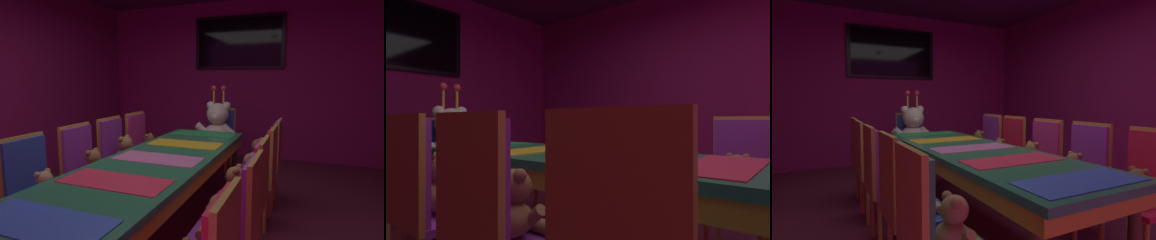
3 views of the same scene
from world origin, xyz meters
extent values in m
plane|color=#591E33|center=(0.00, 0.00, 0.00)|extent=(7.90, 7.90, 0.00)
cube|color=#8C1959|center=(0.00, 3.20, 1.40)|extent=(5.20, 0.12, 2.80)
cube|color=#26724C|center=(0.00, 0.00, 0.71)|extent=(0.90, 2.94, 0.05)
cube|color=gold|center=(0.00, 0.00, 0.64)|extent=(0.88, 2.88, 0.10)
cylinder|color=#4C3826|center=(0.38, 1.32, 0.34)|extent=(0.07, 0.07, 0.69)
cylinder|color=#4C3826|center=(-0.38, 1.32, 0.34)|extent=(0.07, 0.07, 0.69)
cube|color=blue|center=(0.00, -1.25, 0.74)|extent=(0.77, 0.32, 0.01)
cube|color=#E52D4C|center=(0.00, -0.62, 0.74)|extent=(0.77, 0.32, 0.01)
cube|color=pink|center=(0.00, 0.00, 0.74)|extent=(0.77, 0.32, 0.01)
cube|color=yellow|center=(0.00, 0.62, 0.74)|extent=(0.77, 0.32, 0.01)
cube|color=green|center=(0.00, 1.25, 0.74)|extent=(0.77, 0.32, 0.01)
cube|color=#2D47B2|center=(-0.72, -0.58, 0.44)|extent=(0.40, 0.40, 0.04)
cube|color=#2D47B2|center=(-0.90, -0.58, 0.71)|extent=(0.05, 0.38, 0.50)
cube|color=gold|center=(-0.92, -0.58, 0.71)|extent=(0.03, 0.41, 0.55)
cylinder|color=gold|center=(-0.56, -0.42, 0.21)|extent=(0.04, 0.04, 0.42)
cylinder|color=gold|center=(-0.88, -0.42, 0.21)|extent=(0.04, 0.04, 0.42)
cylinder|color=gold|center=(-0.88, -0.74, 0.21)|extent=(0.04, 0.04, 0.42)
ellipsoid|color=tan|center=(-0.72, -0.58, 0.53)|extent=(0.16, 0.16, 0.13)
sphere|color=tan|center=(-0.70, -0.58, 0.65)|extent=(0.13, 0.13, 0.13)
sphere|color=tan|center=(-0.66, -0.58, 0.64)|extent=(0.05, 0.05, 0.05)
sphere|color=tan|center=(-0.72, -0.53, 0.70)|extent=(0.05, 0.05, 0.05)
sphere|color=tan|center=(-0.72, -0.63, 0.70)|extent=(0.05, 0.05, 0.05)
cylinder|color=tan|center=(-0.68, -0.49, 0.55)|extent=(0.05, 0.12, 0.11)
cylinder|color=tan|center=(-0.68, -0.66, 0.55)|extent=(0.05, 0.12, 0.11)
cylinder|color=tan|center=(-0.61, -0.53, 0.49)|extent=(0.06, 0.12, 0.06)
cylinder|color=tan|center=(-0.61, -0.62, 0.49)|extent=(0.06, 0.12, 0.06)
cube|color=purple|center=(-0.73, 0.03, 0.44)|extent=(0.40, 0.40, 0.04)
cube|color=purple|center=(-0.91, 0.03, 0.71)|extent=(0.05, 0.38, 0.50)
cube|color=gold|center=(-0.93, 0.03, 0.71)|extent=(0.03, 0.41, 0.55)
cylinder|color=gold|center=(-0.57, 0.19, 0.21)|extent=(0.04, 0.04, 0.42)
cylinder|color=gold|center=(-0.57, -0.13, 0.21)|extent=(0.04, 0.04, 0.42)
cylinder|color=gold|center=(-0.89, 0.19, 0.21)|extent=(0.04, 0.04, 0.42)
cylinder|color=gold|center=(-0.89, -0.13, 0.21)|extent=(0.04, 0.04, 0.42)
ellipsoid|color=olive|center=(-0.73, 0.03, 0.54)|extent=(0.18, 0.18, 0.15)
sphere|color=olive|center=(-0.71, 0.03, 0.67)|extent=(0.15, 0.15, 0.15)
sphere|color=#AE7747|center=(-0.66, 0.03, 0.66)|extent=(0.06, 0.06, 0.06)
sphere|color=olive|center=(-0.73, 0.08, 0.73)|extent=(0.06, 0.06, 0.06)
sphere|color=olive|center=(-0.73, -0.03, 0.73)|extent=(0.06, 0.06, 0.06)
cylinder|color=olive|center=(-0.69, 0.12, 0.56)|extent=(0.05, 0.13, 0.12)
cylinder|color=olive|center=(-0.69, -0.06, 0.56)|extent=(0.05, 0.13, 0.12)
cylinder|color=olive|center=(-0.61, 0.08, 0.49)|extent=(0.06, 0.14, 0.06)
cylinder|color=olive|center=(-0.61, -0.02, 0.49)|extent=(0.06, 0.14, 0.06)
cube|color=purple|center=(-0.73, 0.58, 0.44)|extent=(0.40, 0.40, 0.04)
cube|color=purple|center=(-0.91, 0.58, 0.71)|extent=(0.05, 0.38, 0.50)
cube|color=gold|center=(-0.94, 0.58, 0.71)|extent=(0.03, 0.41, 0.55)
cylinder|color=gold|center=(-0.57, 0.74, 0.21)|extent=(0.04, 0.04, 0.42)
cylinder|color=gold|center=(-0.57, 0.42, 0.21)|extent=(0.04, 0.04, 0.42)
cylinder|color=gold|center=(-0.89, 0.74, 0.21)|extent=(0.04, 0.04, 0.42)
cylinder|color=gold|center=(-0.89, 0.42, 0.21)|extent=(0.04, 0.04, 0.42)
ellipsoid|color=#9E7247|center=(-0.73, 0.58, 0.55)|extent=(0.20, 0.20, 0.16)
sphere|color=#9E7247|center=(-0.72, 0.58, 0.70)|extent=(0.16, 0.16, 0.16)
sphere|color=tan|center=(-0.66, 0.58, 0.68)|extent=(0.06, 0.06, 0.06)
sphere|color=#9E7247|center=(-0.73, 0.64, 0.76)|extent=(0.06, 0.06, 0.06)
sphere|color=#9E7247|center=(-0.73, 0.52, 0.76)|extent=(0.06, 0.06, 0.06)
cylinder|color=#9E7247|center=(-0.69, 0.68, 0.57)|extent=(0.06, 0.14, 0.13)
cylinder|color=#9E7247|center=(-0.69, 0.48, 0.57)|extent=(0.06, 0.14, 0.13)
cylinder|color=#9E7247|center=(-0.60, 0.64, 0.49)|extent=(0.07, 0.15, 0.07)
cylinder|color=#9E7247|center=(-0.60, 0.53, 0.49)|extent=(0.07, 0.15, 0.07)
cube|color=#CC338C|center=(-0.72, 1.12, 0.44)|extent=(0.40, 0.40, 0.04)
cube|color=#CC338C|center=(-0.90, 1.12, 0.71)|extent=(0.05, 0.38, 0.50)
cube|color=gold|center=(-0.92, 1.12, 0.71)|extent=(0.03, 0.41, 0.55)
cylinder|color=gold|center=(-0.56, 1.28, 0.21)|extent=(0.04, 0.04, 0.42)
cylinder|color=gold|center=(-0.56, 0.96, 0.21)|extent=(0.04, 0.04, 0.42)
cylinder|color=gold|center=(-0.88, 1.28, 0.21)|extent=(0.04, 0.04, 0.42)
cylinder|color=gold|center=(-0.88, 0.96, 0.21)|extent=(0.04, 0.04, 0.42)
ellipsoid|color=brown|center=(-0.72, 1.12, 0.53)|extent=(0.16, 0.16, 0.13)
sphere|color=brown|center=(-0.70, 1.12, 0.65)|extent=(0.13, 0.13, 0.13)
sphere|color=#99663C|center=(-0.66, 1.12, 0.64)|extent=(0.05, 0.05, 0.05)
sphere|color=brown|center=(-0.72, 1.16, 0.70)|extent=(0.05, 0.05, 0.05)
sphere|color=brown|center=(-0.72, 1.07, 0.70)|extent=(0.05, 0.05, 0.05)
cylinder|color=brown|center=(-0.69, 1.20, 0.54)|extent=(0.05, 0.11, 0.11)
cylinder|color=brown|center=(-0.69, 1.03, 0.54)|extent=(0.05, 0.11, 0.11)
cylinder|color=brown|center=(-0.61, 1.16, 0.49)|extent=(0.06, 0.12, 0.06)
cylinder|color=brown|center=(-0.61, 1.07, 0.49)|extent=(0.06, 0.12, 0.06)
cube|color=purple|center=(0.73, -0.55, 0.44)|extent=(0.40, 0.40, 0.04)
cube|color=purple|center=(0.91, -0.55, 0.71)|extent=(0.05, 0.38, 0.50)
cube|color=gold|center=(0.94, -0.55, 0.71)|extent=(0.03, 0.41, 0.55)
ellipsoid|color=olive|center=(0.73, -0.55, 0.53)|extent=(0.17, 0.17, 0.14)
sphere|color=olive|center=(0.72, -0.55, 0.66)|extent=(0.14, 0.14, 0.14)
sphere|color=#AE7747|center=(0.67, -0.55, 0.65)|extent=(0.05, 0.05, 0.05)
sphere|color=olive|center=(0.73, -0.60, 0.71)|extent=(0.05, 0.05, 0.05)
sphere|color=olive|center=(0.73, -0.50, 0.71)|extent=(0.05, 0.05, 0.05)
cylinder|color=olive|center=(0.70, -0.63, 0.55)|extent=(0.05, 0.12, 0.11)
cylinder|color=olive|center=(0.70, -0.47, 0.55)|extent=(0.05, 0.12, 0.11)
cylinder|color=olive|center=(0.62, -0.60, 0.49)|extent=(0.06, 0.13, 0.06)
cylinder|color=olive|center=(0.62, -0.51, 0.49)|extent=(0.06, 0.13, 0.06)
cube|color=#CC338C|center=(0.71, -0.02, 0.44)|extent=(0.40, 0.40, 0.04)
cube|color=#CC338C|center=(0.89, -0.02, 0.71)|extent=(0.05, 0.38, 0.50)
cube|color=gold|center=(0.91, -0.02, 0.71)|extent=(0.03, 0.41, 0.55)
cylinder|color=gold|center=(0.87, 0.14, 0.21)|extent=(0.04, 0.04, 0.42)
cylinder|color=gold|center=(0.55, 0.14, 0.21)|extent=(0.04, 0.04, 0.42)
cylinder|color=gold|center=(0.55, -0.18, 0.21)|extent=(0.04, 0.04, 0.42)
ellipsoid|color=olive|center=(0.71, -0.02, 0.54)|extent=(0.18, 0.18, 0.15)
sphere|color=olive|center=(0.70, -0.02, 0.67)|extent=(0.15, 0.15, 0.15)
sphere|color=#AE7747|center=(0.65, -0.02, 0.66)|extent=(0.06, 0.06, 0.06)
sphere|color=olive|center=(0.71, -0.07, 0.73)|extent=(0.06, 0.06, 0.06)
sphere|color=olive|center=(0.71, 0.04, 0.73)|extent=(0.06, 0.06, 0.06)
cylinder|color=olive|center=(0.67, -0.11, 0.56)|extent=(0.05, 0.13, 0.12)
cylinder|color=olive|center=(0.67, 0.08, 0.56)|extent=(0.05, 0.13, 0.12)
cylinder|color=olive|center=(0.59, -0.07, 0.49)|extent=(0.06, 0.14, 0.06)
cylinder|color=olive|center=(0.59, 0.03, 0.49)|extent=(0.06, 0.14, 0.06)
cube|color=red|center=(0.72, 0.58, 0.44)|extent=(0.40, 0.40, 0.04)
cube|color=red|center=(0.90, 0.58, 0.71)|extent=(0.05, 0.38, 0.50)
cube|color=gold|center=(0.92, 0.58, 0.71)|extent=(0.03, 0.41, 0.55)
cylinder|color=gold|center=(0.88, 0.74, 0.21)|extent=(0.04, 0.04, 0.42)
cylinder|color=gold|center=(0.88, 0.42, 0.21)|extent=(0.04, 0.04, 0.42)
cylinder|color=gold|center=(0.56, 0.74, 0.21)|extent=(0.04, 0.04, 0.42)
cylinder|color=gold|center=(0.56, 0.42, 0.21)|extent=(0.04, 0.04, 0.42)
ellipsoid|color=olive|center=(0.72, 0.58, 0.53)|extent=(0.16, 0.16, 0.13)
sphere|color=olive|center=(0.70, 0.58, 0.65)|extent=(0.13, 0.13, 0.13)
sphere|color=#AE7747|center=(0.66, 0.58, 0.64)|extent=(0.05, 0.05, 0.05)
sphere|color=olive|center=(0.72, 0.53, 0.70)|extent=(0.05, 0.05, 0.05)
sphere|color=olive|center=(0.72, 0.63, 0.70)|extent=(0.05, 0.05, 0.05)
cylinder|color=olive|center=(0.69, 0.50, 0.54)|extent=(0.04, 0.11, 0.11)
cylinder|color=olive|center=(0.69, 0.66, 0.54)|extent=(0.04, 0.11, 0.11)
cylinder|color=olive|center=(0.61, 0.54, 0.49)|extent=(0.06, 0.12, 0.06)
cylinder|color=olive|center=(0.61, 0.62, 0.49)|extent=(0.06, 0.12, 0.06)
cube|color=purple|center=(0.72, 1.09, 0.44)|extent=(0.40, 0.40, 0.04)
cube|color=purple|center=(0.90, 1.09, 0.71)|extent=(0.05, 0.38, 0.50)
cube|color=gold|center=(0.92, 1.09, 0.71)|extent=(0.03, 0.41, 0.55)
cylinder|color=gold|center=(0.88, 1.25, 0.21)|extent=(0.04, 0.04, 0.42)
cylinder|color=gold|center=(0.88, 0.93, 0.21)|extent=(0.04, 0.04, 0.42)
cylinder|color=gold|center=(0.56, 1.25, 0.21)|extent=(0.04, 0.04, 0.42)
cylinder|color=gold|center=(0.56, 0.93, 0.21)|extent=(0.04, 0.04, 0.42)
ellipsoid|color=brown|center=(0.72, 1.09, 0.54)|extent=(0.19, 0.19, 0.15)
sphere|color=brown|center=(0.70, 1.09, 0.68)|extent=(0.15, 0.15, 0.15)
sphere|color=#99663C|center=(0.65, 1.09, 0.67)|extent=(0.06, 0.06, 0.06)
sphere|color=brown|center=(0.72, 1.03, 0.74)|extent=(0.06, 0.06, 0.06)
sphere|color=brown|center=(0.72, 1.15, 0.74)|extent=(0.06, 0.06, 0.06)
cylinder|color=brown|center=(0.68, 0.99, 0.56)|extent=(0.05, 0.14, 0.13)
cylinder|color=brown|center=(0.68, 1.18, 0.56)|extent=(0.05, 0.14, 0.13)
cylinder|color=brown|center=(0.60, 1.04, 0.49)|extent=(0.07, 0.14, 0.07)
cylinder|color=brown|center=(0.60, 1.14, 0.49)|extent=(0.07, 0.14, 0.07)
cube|color=#2D47B2|center=(0.00, 1.89, 0.44)|extent=(0.40, 0.40, 0.04)
cube|color=#2D47B2|center=(0.00, 2.07, 0.71)|extent=(0.38, 0.05, 0.50)
cube|color=gold|center=(0.00, 2.09, 0.71)|extent=(0.41, 0.03, 0.55)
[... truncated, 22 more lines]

